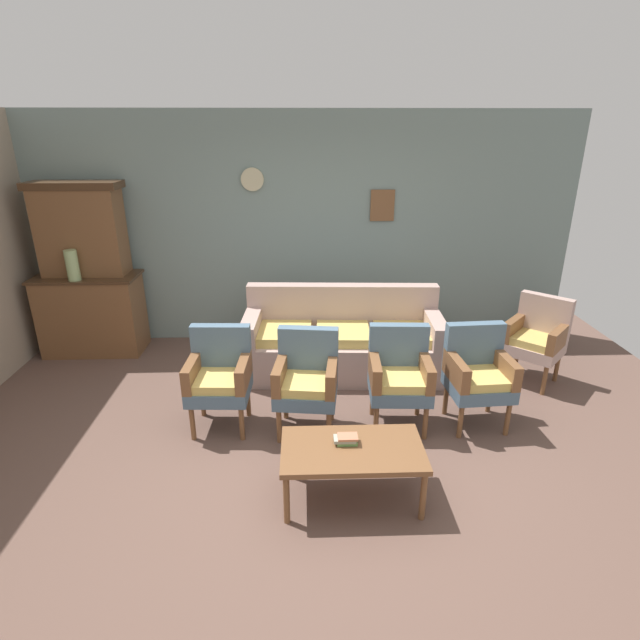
# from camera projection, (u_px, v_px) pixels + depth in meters

# --- Properties ---
(ground_plane) EXTENTS (7.68, 7.68, 0.00)m
(ground_plane) POSITION_uv_depth(u_px,v_px,m) (310.00, 463.00, 3.97)
(ground_plane) COLOR brown
(wall_back_with_decor) EXTENTS (6.40, 0.09, 2.70)m
(wall_back_with_decor) POSITION_uv_depth(u_px,v_px,m) (306.00, 231.00, 5.93)
(wall_back_with_decor) COLOR gray
(wall_back_with_decor) RESTS_ON ground
(side_cabinet) EXTENTS (1.16, 0.55, 0.93)m
(side_cabinet) POSITION_uv_depth(u_px,v_px,m) (93.00, 314.00, 5.81)
(side_cabinet) COLOR brown
(side_cabinet) RESTS_ON ground
(cabinet_upper_hutch) EXTENTS (0.99, 0.38, 1.03)m
(cabinet_upper_hutch) POSITION_uv_depth(u_px,v_px,m) (81.00, 229.00, 5.53)
(cabinet_upper_hutch) COLOR brown
(cabinet_upper_hutch) RESTS_ON side_cabinet
(vase_on_cabinet) EXTENTS (0.13, 0.13, 0.34)m
(vase_on_cabinet) POSITION_uv_depth(u_px,v_px,m) (72.00, 265.00, 5.42)
(vase_on_cabinet) COLOR #A0BC7E
(vase_on_cabinet) RESTS_ON side_cabinet
(floral_couch) EXTENTS (2.13, 0.90, 0.90)m
(floral_couch) POSITION_uv_depth(u_px,v_px,m) (342.00, 343.00, 5.38)
(floral_couch) COLOR tan
(floral_couch) RESTS_ON ground
(armchair_near_couch_end) EXTENTS (0.54, 0.51, 0.90)m
(armchair_near_couch_end) POSITION_uv_depth(u_px,v_px,m) (220.00, 374.00, 4.32)
(armchair_near_couch_end) COLOR slate
(armchair_near_couch_end) RESTS_ON ground
(armchair_near_cabinet) EXTENTS (0.57, 0.55, 0.90)m
(armchair_near_cabinet) POSITION_uv_depth(u_px,v_px,m) (307.00, 378.00, 4.27)
(armchair_near_cabinet) COLOR slate
(armchair_near_cabinet) RESTS_ON ground
(armchair_by_doorway) EXTENTS (0.55, 0.52, 0.90)m
(armchair_by_doorway) POSITION_uv_depth(u_px,v_px,m) (399.00, 374.00, 4.34)
(armchair_by_doorway) COLOR slate
(armchair_by_doorway) RESTS_ON ground
(armchair_row_middle) EXTENTS (0.55, 0.52, 0.90)m
(armchair_row_middle) POSITION_uv_depth(u_px,v_px,m) (478.00, 372.00, 4.37)
(armchair_row_middle) COLOR slate
(armchair_row_middle) RESTS_ON ground
(wingback_chair_by_fireplace) EXTENTS (0.71, 0.71, 0.90)m
(wingback_chair_by_fireplace) POSITION_uv_depth(u_px,v_px,m) (537.00, 336.00, 5.11)
(wingback_chair_by_fireplace) COLOR tan
(wingback_chair_by_fireplace) RESTS_ON ground
(coffee_table) EXTENTS (1.00, 0.56, 0.42)m
(coffee_table) POSITION_uv_depth(u_px,v_px,m) (352.00, 453.00, 3.49)
(coffee_table) COLOR brown
(coffee_table) RESTS_ON ground
(book_stack_on_table) EXTENTS (0.17, 0.11, 0.06)m
(book_stack_on_table) POSITION_uv_depth(u_px,v_px,m) (346.00, 439.00, 3.51)
(book_stack_on_table) COLOR #61954C
(book_stack_on_table) RESTS_ON coffee_table
(floor_vase_by_wall) EXTENTS (0.20, 0.20, 0.61)m
(floor_vase_by_wall) POSITION_uv_depth(u_px,v_px,m) (544.00, 324.00, 5.96)
(floor_vase_by_wall) COLOR brown
(floor_vase_by_wall) RESTS_ON ground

